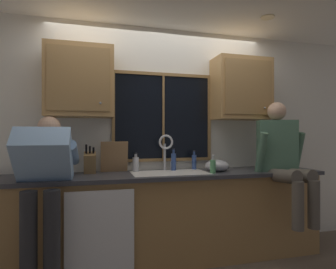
{
  "coord_description": "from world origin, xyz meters",
  "views": [
    {
      "loc": [
        -0.75,
        -3.15,
        1.32
      ],
      "look_at": [
        0.01,
        -0.3,
        1.32
      ],
      "focal_mm": 30.03,
      "sensor_mm": 36.0,
      "label": 1
    }
  ],
  "objects_px": {
    "person_standing": "(44,180)",
    "bottle_amber_small": "(194,162)",
    "knife_block": "(90,163)",
    "mixing_bowl": "(217,166)",
    "soap_dispenser": "(213,166)",
    "cutting_board": "(114,157)",
    "person_sitting_on_counter": "(283,155)",
    "bottle_tall_clear": "(136,164)",
    "bottle_green_glass": "(174,161)"
  },
  "relations": [
    {
      "from": "soap_dispenser",
      "to": "bottle_amber_small",
      "type": "bearing_deg",
      "value": 102.33
    },
    {
      "from": "cutting_board",
      "to": "person_sitting_on_counter",
      "type": "bearing_deg",
      "value": -15.6
    },
    {
      "from": "person_sitting_on_counter",
      "to": "bottle_amber_small",
      "type": "relative_size",
      "value": 5.76
    },
    {
      "from": "knife_block",
      "to": "mixing_bowl",
      "type": "height_order",
      "value": "knife_block"
    },
    {
      "from": "bottle_amber_small",
      "to": "person_sitting_on_counter",
      "type": "bearing_deg",
      "value": -29.6
    },
    {
      "from": "cutting_board",
      "to": "knife_block",
      "type": "bearing_deg",
      "value": -162.87
    },
    {
      "from": "bottle_tall_clear",
      "to": "knife_block",
      "type": "bearing_deg",
      "value": -175.32
    },
    {
      "from": "soap_dispenser",
      "to": "bottle_amber_small",
      "type": "relative_size",
      "value": 0.88
    },
    {
      "from": "person_standing",
      "to": "knife_block",
      "type": "relative_size",
      "value": 4.65
    },
    {
      "from": "mixing_bowl",
      "to": "bottle_amber_small",
      "type": "distance_m",
      "value": 0.28
    },
    {
      "from": "cutting_board",
      "to": "soap_dispenser",
      "type": "height_order",
      "value": "cutting_board"
    },
    {
      "from": "bottle_amber_small",
      "to": "knife_block",
      "type": "bearing_deg",
      "value": -176.82
    },
    {
      "from": "person_standing",
      "to": "mixing_bowl",
      "type": "xyz_separation_m",
      "value": [
        1.72,
        0.28,
        0.04
      ]
    },
    {
      "from": "person_standing",
      "to": "soap_dispenser",
      "type": "bearing_deg",
      "value": 4.72
    },
    {
      "from": "soap_dispenser",
      "to": "bottle_amber_small",
      "type": "distance_m",
      "value": 0.36
    },
    {
      "from": "bottle_green_glass",
      "to": "bottle_amber_small",
      "type": "bearing_deg",
      "value": 7.36
    },
    {
      "from": "knife_block",
      "to": "soap_dispenser",
      "type": "bearing_deg",
      "value": -13.15
    },
    {
      "from": "person_sitting_on_counter",
      "to": "cutting_board",
      "type": "distance_m",
      "value": 1.81
    },
    {
      "from": "person_sitting_on_counter",
      "to": "soap_dispenser",
      "type": "height_order",
      "value": "person_sitting_on_counter"
    },
    {
      "from": "bottle_amber_small",
      "to": "person_standing",
      "type": "bearing_deg",
      "value": -162.36
    },
    {
      "from": "bottle_tall_clear",
      "to": "person_sitting_on_counter",
      "type": "bearing_deg",
      "value": -16.46
    },
    {
      "from": "knife_block",
      "to": "person_standing",
      "type": "bearing_deg",
      "value": -131.19
    },
    {
      "from": "cutting_board",
      "to": "bottle_tall_clear",
      "type": "height_order",
      "value": "cutting_board"
    },
    {
      "from": "bottle_tall_clear",
      "to": "person_standing",
      "type": "bearing_deg",
      "value": -151.45
    },
    {
      "from": "cutting_board",
      "to": "bottle_amber_small",
      "type": "bearing_deg",
      "value": -0.83
    },
    {
      "from": "soap_dispenser",
      "to": "bottle_green_glass",
      "type": "distance_m",
      "value": 0.46
    },
    {
      "from": "mixing_bowl",
      "to": "bottle_amber_small",
      "type": "height_order",
      "value": "bottle_amber_small"
    },
    {
      "from": "cutting_board",
      "to": "soap_dispenser",
      "type": "bearing_deg",
      "value": -20.42
    },
    {
      "from": "bottle_green_glass",
      "to": "bottle_amber_small",
      "type": "xyz_separation_m",
      "value": [
        0.26,
        0.03,
        -0.01
      ]
    },
    {
      "from": "bottle_tall_clear",
      "to": "bottle_amber_small",
      "type": "xyz_separation_m",
      "value": [
        0.68,
        0.03,
        0.01
      ]
    },
    {
      "from": "person_sitting_on_counter",
      "to": "mixing_bowl",
      "type": "distance_m",
      "value": 0.71
    },
    {
      "from": "person_standing",
      "to": "mixing_bowl",
      "type": "distance_m",
      "value": 1.74
    },
    {
      "from": "person_sitting_on_counter",
      "to": "cutting_board",
      "type": "bearing_deg",
      "value": 164.4
    },
    {
      "from": "knife_block",
      "to": "bottle_green_glass",
      "type": "xyz_separation_m",
      "value": [
        0.9,
        0.03,
        -0.01
      ]
    },
    {
      "from": "bottle_green_glass",
      "to": "soap_dispenser",
      "type": "bearing_deg",
      "value": -43.81
    },
    {
      "from": "knife_block",
      "to": "cutting_board",
      "type": "relative_size",
      "value": 0.96
    },
    {
      "from": "bottle_tall_clear",
      "to": "bottle_amber_small",
      "type": "relative_size",
      "value": 0.94
    },
    {
      "from": "person_sitting_on_counter",
      "to": "mixing_bowl",
      "type": "height_order",
      "value": "person_sitting_on_counter"
    },
    {
      "from": "soap_dispenser",
      "to": "bottle_tall_clear",
      "type": "distance_m",
      "value": 0.83
    },
    {
      "from": "person_sitting_on_counter",
      "to": "bottle_amber_small",
      "type": "xyz_separation_m",
      "value": [
        -0.83,
        0.47,
        -0.09
      ]
    },
    {
      "from": "person_standing",
      "to": "mixing_bowl",
      "type": "bearing_deg",
      "value": 9.27
    },
    {
      "from": "cutting_board",
      "to": "bottle_green_glass",
      "type": "height_order",
      "value": "cutting_board"
    },
    {
      "from": "cutting_board",
      "to": "bottle_green_glass",
      "type": "xyz_separation_m",
      "value": [
        0.65,
        -0.05,
        -0.06
      ]
    },
    {
      "from": "cutting_board",
      "to": "bottle_amber_small",
      "type": "relative_size",
      "value": 1.52
    },
    {
      "from": "soap_dispenser",
      "to": "mixing_bowl",
      "type": "bearing_deg",
      "value": 52.42
    },
    {
      "from": "person_standing",
      "to": "bottle_amber_small",
      "type": "height_order",
      "value": "person_standing"
    },
    {
      "from": "knife_block",
      "to": "mixing_bowl",
      "type": "distance_m",
      "value": 1.36
    },
    {
      "from": "person_standing",
      "to": "cutting_board",
      "type": "height_order",
      "value": "person_standing"
    },
    {
      "from": "cutting_board",
      "to": "mixing_bowl",
      "type": "relative_size",
      "value": 1.27
    },
    {
      "from": "person_standing",
      "to": "bottle_green_glass",
      "type": "relative_size",
      "value": 6.04
    }
  ]
}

